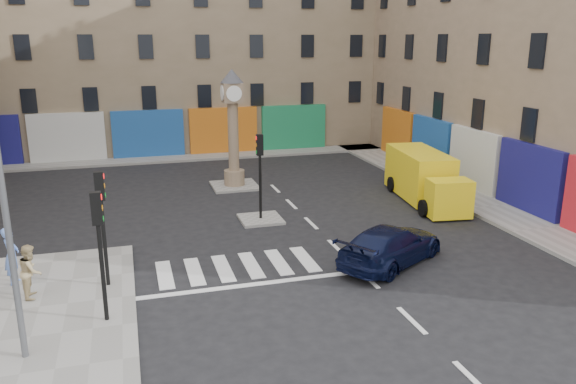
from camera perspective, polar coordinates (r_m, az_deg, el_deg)
name	(u,v)px	position (r m, az deg, el deg)	size (l,w,h in m)	color
ground	(381,291)	(18.29, 9.44, -9.90)	(120.00, 120.00, 0.00)	black
sidewalk_right	(450,190)	(30.57, 16.17, 0.24)	(2.60, 30.00, 0.15)	gray
sidewalk_far	(181,157)	(37.97, -10.78, 3.47)	(32.00, 2.40, 0.15)	gray
island_near	(261,219)	(24.69, -2.79, -2.77)	(1.80, 1.80, 0.12)	gray
island_far	(235,186)	(30.32, -5.45, 0.64)	(2.40, 2.40, 0.12)	gray
building_right	(570,33)	(33.44, 26.70, 14.26)	(10.00, 30.00, 16.00)	#8E745D
building_far	(167,27)	(42.97, -12.18, 16.08)	(32.00, 10.00, 17.00)	#87735A
traffic_light_left_near	(99,236)	(15.91, -18.64, -4.27)	(0.28, 0.22, 3.70)	black
traffic_light_left_far	(102,211)	(18.19, -18.40, -1.80)	(0.28, 0.22, 3.70)	black
traffic_light_island	(260,163)	(24.02, -2.87, 2.97)	(0.28, 0.22, 3.70)	black
lamp_post	(0,174)	(14.22, -27.21, 1.66)	(0.50, 0.25, 8.30)	#595B60
clock_pillar	(233,121)	(29.62, -5.62, 7.17)	(1.20, 1.20, 6.10)	#8E745D
navy_sedan	(391,245)	(20.21, 10.41, -5.32)	(1.93, 4.74, 1.38)	black
yellow_van	(424,177)	(28.17, 13.66, 1.44)	(2.83, 6.65, 2.35)	yellow
pedestrian_blue	(11,255)	(19.94, -26.28, -5.80)	(0.68, 0.45, 1.87)	#5B80D1
pedestrian_tan	(31,271)	(18.72, -24.67, -7.30)	(0.81, 0.63, 1.66)	tan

